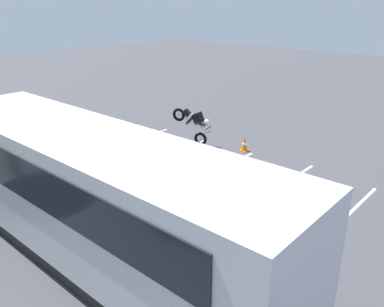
{
  "coord_description": "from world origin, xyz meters",
  "views": [
    {
      "loc": [
        -7.75,
        9.62,
        6.03
      ],
      "look_at": [
        0.67,
        0.05,
        1.1
      ],
      "focal_mm": 37.12,
      "sensor_mm": 36.0,
      "label": 1
    }
  ],
  "objects": [
    {
      "name": "bay_line_c",
      "position": [
        0.68,
        -1.7,
        0.0
      ],
      "size": [
        0.11,
        4.14,
        0.01
      ],
      "color": "white",
      "rests_on": "ground_plane"
    },
    {
      "name": "bay_line_e",
      "position": [
        5.73,
        -1.7,
        0.0
      ],
      "size": [
        0.11,
        4.14,
        0.01
      ],
      "color": "white",
      "rests_on": "ground_plane"
    },
    {
      "name": "ground_plane",
      "position": [
        0.0,
        0.0,
        0.0
      ],
      "size": [
        80.0,
        80.0,
        0.0
      ],
      "primitive_type": "plane",
      "color": "#424247"
    },
    {
      "name": "traffic_cone",
      "position": [
        1.09,
        -3.82,
        0.3
      ],
      "size": [
        0.34,
        0.34,
        0.63
      ],
      "color": "orange",
      "rests_on": "ground_plane"
    },
    {
      "name": "tour_bus",
      "position": [
        -0.51,
        4.9,
        1.65
      ],
      "size": [
        10.82,
        2.59,
        3.25
      ],
      "color": "silver",
      "rests_on": "ground_plane"
    },
    {
      "name": "bay_line_b",
      "position": [
        -1.85,
        -1.7,
        0.0
      ],
      "size": [
        0.12,
        4.95,
        0.01
      ],
      "color": "white",
      "rests_on": "ground_plane"
    },
    {
      "name": "spectator_left",
      "position": [
        -0.96,
        2.58,
        1.0
      ],
      "size": [
        0.57,
        0.39,
        1.69
      ],
      "color": "black",
      "rests_on": "ground_plane"
    },
    {
      "name": "parked_motorcycle_silver",
      "position": [
        -3.22,
        2.92,
        0.48
      ],
      "size": [
        2.03,
        0.69,
        0.99
      ],
      "color": "black",
      "rests_on": "ground_plane"
    },
    {
      "name": "spectator_centre",
      "position": [
        0.19,
        2.61,
        1.05
      ],
      "size": [
        0.57,
        0.4,
        1.75
      ],
      "color": "black",
      "rests_on": "ground_plane"
    },
    {
      "name": "stunt_motorcycle",
      "position": [
        3.25,
        -3.02,
        1.0
      ],
      "size": [
        1.98,
        0.83,
        1.7
      ],
      "color": "black",
      "rests_on": "ground_plane"
    },
    {
      "name": "spectator_far_left",
      "position": [
        -2.15,
        2.42,
        1.04
      ],
      "size": [
        0.57,
        0.31,
        1.74
      ],
      "color": "black",
      "rests_on": "ground_plane"
    },
    {
      "name": "spectator_right",
      "position": [
        1.27,
        2.69,
        1.01
      ],
      "size": [
        0.58,
        0.36,
        1.71
      ],
      "color": "black",
      "rests_on": "ground_plane"
    },
    {
      "name": "bay_line_d",
      "position": [
        3.2,
        -1.7,
        0.0
      ],
      "size": [
        0.11,
        4.22,
        0.01
      ],
      "color": "white",
      "rests_on": "ground_plane"
    },
    {
      "name": "bay_line_a",
      "position": [
        -4.37,
        -1.7,
        0.0
      ],
      "size": [
        0.11,
        4.08,
        0.01
      ],
      "color": "white",
      "rests_on": "ground_plane"
    }
  ]
}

